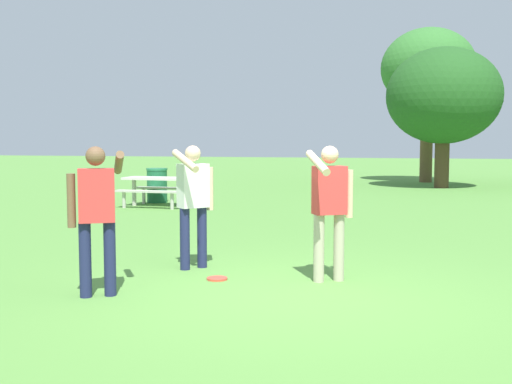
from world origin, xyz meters
name	(u,v)px	position (x,y,z in m)	size (l,w,h in m)	color
ground_plane	(294,296)	(0.00, 0.00, 0.00)	(120.00, 120.00, 0.00)	#568E3D
person_thrower	(330,203)	(0.25, 0.79, 0.96)	(0.53, 0.83, 1.64)	#B7AD93
person_catcher	(97,209)	(-2.06, -0.62, 0.96)	(0.53, 0.83, 1.64)	#1E234C
person_bystander	(194,197)	(-1.60, 1.03, 0.96)	(0.51, 0.84, 1.64)	#1E234C
frisbee	(217,279)	(-1.08, 0.50, 0.01)	(0.25, 0.25, 0.03)	#E04733
picnic_table_near	(157,185)	(-5.54, 8.16, 0.56)	(1.73, 1.45, 0.77)	beige
trash_can_beside_table	(157,185)	(-6.01, 9.15, 0.48)	(0.59, 0.59, 0.96)	#1E663D
tree_tall_left	(428,69)	(1.07, 20.32, 4.71)	(3.89, 3.89, 6.42)	brown
tree_broad_center	(443,96)	(1.68, 17.13, 3.36)	(4.14, 4.14, 5.14)	#4C3823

